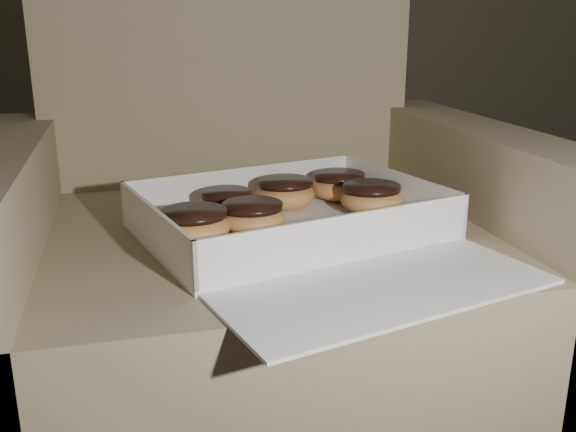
% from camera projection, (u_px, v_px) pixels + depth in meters
% --- Properties ---
extents(armchair, '(0.94, 0.79, 0.98)m').
position_uv_depth(armchair, '(256.00, 281.00, 1.18)').
color(armchair, '#8F7E5B').
rests_on(armchair, floor).
extents(bakery_box, '(0.56, 0.62, 0.07)m').
position_uv_depth(bakery_box, '(305.00, 232.00, 0.99)').
color(bakery_box, white).
rests_on(bakery_box, armchair).
extents(donut_a, '(0.10, 0.10, 0.05)m').
position_uv_depth(donut_a, '(253.00, 217.00, 1.00)').
color(donut_a, '#E59550').
rests_on(donut_a, bakery_box).
extents(donut_b, '(0.10, 0.10, 0.05)m').
position_uv_depth(donut_b, '(339.00, 185.00, 1.18)').
color(donut_b, '#E59550').
rests_on(donut_b, bakery_box).
extents(donut_c, '(0.11, 0.11, 0.05)m').
position_uv_depth(donut_c, '(371.00, 198.00, 1.10)').
color(donut_c, '#E59550').
rests_on(donut_c, bakery_box).
extents(donut_d, '(0.09, 0.09, 0.05)m').
position_uv_depth(donut_d, '(226.00, 203.00, 1.08)').
color(donut_d, '#E59550').
rests_on(donut_d, bakery_box).
extents(donut_e, '(0.11, 0.11, 0.05)m').
position_uv_depth(donut_e, '(194.00, 226.00, 0.95)').
color(donut_e, '#E59550').
rests_on(donut_e, bakery_box).
extents(donut_f, '(0.11, 0.11, 0.05)m').
position_uv_depth(donut_f, '(285.00, 193.00, 1.13)').
color(donut_f, '#E59550').
rests_on(donut_f, bakery_box).
extents(crumb_a, '(0.01, 0.01, 0.00)m').
position_uv_depth(crumb_a, '(298.00, 239.00, 0.97)').
color(crumb_a, black).
rests_on(crumb_a, bakery_box).
extents(crumb_b, '(0.01, 0.01, 0.00)m').
position_uv_depth(crumb_b, '(326.00, 227.00, 1.03)').
color(crumb_b, black).
rests_on(crumb_b, bakery_box).
extents(crumb_c, '(0.01, 0.01, 0.00)m').
position_uv_depth(crumb_c, '(318.00, 231.00, 1.01)').
color(crumb_c, black).
rests_on(crumb_c, bakery_box).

